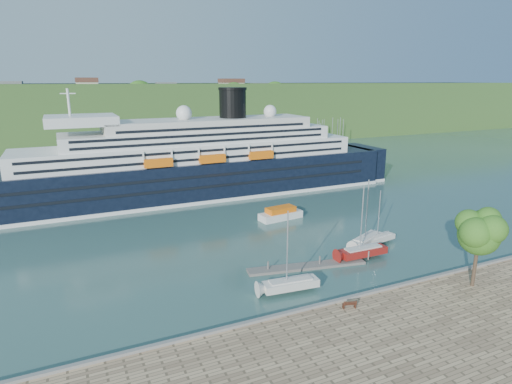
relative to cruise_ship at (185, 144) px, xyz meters
name	(u,v)px	position (x,y,z in m)	size (l,w,h in m)	color
ground	(365,301)	(6.21, -54.21, -11.89)	(400.00, 400.00, 0.00)	#315751
far_hillside	(140,114)	(6.21, 90.79, 0.11)	(400.00, 50.00, 24.00)	#365C24
quay_coping	(367,293)	(6.21, -54.41, -10.74)	(220.00, 0.50, 0.30)	slate
cruise_ship	(185,144)	(0.00, 0.00, 0.00)	(105.88, 15.42, 23.78)	black
park_bench	(349,304)	(2.46, -56.07, -10.38)	(1.59, 0.65, 1.02)	#482114
promenade_tree	(478,245)	(19.28, -57.92, -5.57)	(6.42, 6.42, 10.63)	#295D18
floating_pontoon	(307,266)	(4.88, -43.25, -11.70)	(16.81, 2.05, 0.37)	slate
sailboat_white_near	(291,254)	(-0.62, -48.48, -6.91)	(7.71, 2.14, 9.96)	silver
sailboat_red	(365,224)	(13.90, -43.89, -6.65)	(8.11, 2.25, 10.48)	maroon
sailboat_white_far	(368,215)	(17.43, -40.29, -6.75)	(7.96, 2.21, 10.28)	silver
tender_launch	(281,213)	(11.57, -22.66, -10.73)	(8.41, 2.88, 2.32)	orange
sailboat_extra	(381,218)	(20.00, -40.16, -7.71)	(6.47, 1.80, 8.36)	silver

